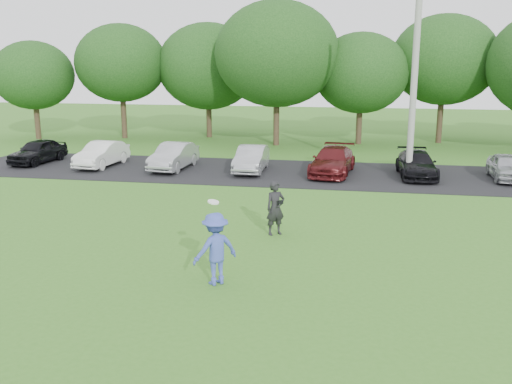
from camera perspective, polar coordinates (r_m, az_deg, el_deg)
ground at (r=14.36m, az=-2.51°, el=-8.24°), size 100.00×100.00×0.00m
parking_lot at (r=26.72m, az=3.62°, el=1.93°), size 32.00×6.50×0.03m
utility_pole at (r=25.57m, az=15.63°, el=12.18°), size 0.28×0.28×9.96m
frisbee_player at (r=13.54m, az=-4.09°, el=-5.67°), size 1.27×1.23×2.06m
camera_bystander at (r=17.25m, az=1.95°, el=-1.63°), size 0.72×0.67×1.65m
parked_cars at (r=26.69m, az=2.57°, el=3.25°), size 27.82×4.39×1.24m
tree_row at (r=35.82m, az=8.07°, el=12.59°), size 42.39×9.85×8.64m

